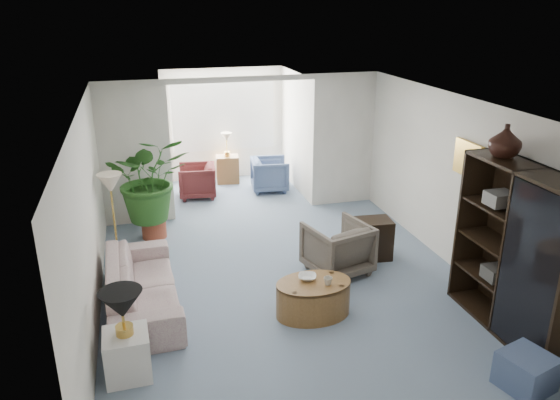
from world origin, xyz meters
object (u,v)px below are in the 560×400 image
object	(u,v)px
framed_picture	(469,159)
coffee_cup	(328,281)
coffee_table	(313,298)
sunroom_chair_blue	(270,174)
floor_lamp	(110,183)
plant_pot	(154,228)
coffee_bowl	(307,277)
entertainment_cabinet	(518,253)
wingback_chair	(337,248)
sunroom_chair_maroon	(197,181)
cabinet_urn	(505,141)
side_table_dark	(373,239)
ottoman	(526,371)
sunroom_table	(228,169)
sofa	(142,285)
table_lamp	(121,304)
end_table	(127,355)

from	to	relation	value
framed_picture	coffee_cup	bearing A→B (deg)	-163.96
coffee_table	sunroom_chair_blue	bearing A→B (deg)	82.15
floor_lamp	plant_pot	bearing A→B (deg)	53.20
framed_picture	coffee_bowl	bearing A→B (deg)	-169.73
entertainment_cabinet	floor_lamp	bearing A→B (deg)	145.59
wingback_chair	sunroom_chair_maroon	world-z (taller)	wingback_chair
floor_lamp	cabinet_urn	distance (m)	5.29
side_table_dark	sunroom_chair_blue	xyz separation A→B (m)	(-0.74, 3.45, 0.03)
side_table_dark	entertainment_cabinet	size ratio (longest dim) A/B	0.31
ottoman	sunroom_table	world-z (taller)	sunroom_table
wingback_chair	side_table_dark	world-z (taller)	wingback_chair
coffee_bowl	wingback_chair	bearing A→B (deg)	49.79
sofa	coffee_table	xyz separation A→B (m)	(2.05, -0.74, -0.09)
coffee_table	ottoman	size ratio (longest dim) A/B	2.02
cabinet_urn	sunroom_chair_maroon	world-z (taller)	cabinet_urn
sofa	wingback_chair	xyz separation A→B (m)	(2.74, 0.24, 0.06)
cabinet_urn	sunroom_table	distance (m)	6.60
framed_picture	sunroom_chair_maroon	world-z (taller)	framed_picture
table_lamp	coffee_table	xyz separation A→B (m)	(2.25, 0.61, -0.63)
table_lamp	cabinet_urn	distance (m)	4.59
coffee_bowl	side_table_dark	bearing A→B (deg)	39.28
table_lamp	side_table_dark	xyz separation A→B (m)	(3.64, 1.89, -0.55)
sunroom_table	coffee_cup	bearing A→B (deg)	-87.46
sunroom_chair_maroon	sunroom_table	world-z (taller)	sunroom_chair_maroon
wingback_chair	entertainment_cabinet	distance (m)	2.47
table_lamp	plant_pot	xyz separation A→B (m)	(0.45, 3.54, -0.70)
sofa	plant_pot	bearing A→B (deg)	-7.83
framed_picture	coffee_cup	distance (m)	2.60
end_table	sunroom_chair_blue	distance (m)	6.08
table_lamp	cabinet_urn	world-z (taller)	cabinet_urn
cabinet_urn	plant_pot	size ratio (longest dim) A/B	0.97
coffee_bowl	sunroom_chair_blue	distance (m)	4.69
entertainment_cabinet	framed_picture	bearing A→B (deg)	81.06
side_table_dark	floor_lamp	bearing A→B (deg)	166.80
framed_picture	wingback_chair	distance (m)	2.18
entertainment_cabinet	sofa	bearing A→B (deg)	158.29
sunroom_chair_maroon	sofa	bearing A→B (deg)	-9.37
entertainment_cabinet	wingback_chair	bearing A→B (deg)	127.13
cabinet_urn	ottoman	bearing A→B (deg)	-109.00
end_table	sofa	bearing A→B (deg)	81.57
framed_picture	end_table	size ratio (longest dim) A/B	0.99
end_table	plant_pot	bearing A→B (deg)	82.75
framed_picture	floor_lamp	xyz separation A→B (m)	(-4.74, 1.63, -0.45)
floor_lamp	side_table_dark	distance (m)	3.98
floor_lamp	wingback_chair	world-z (taller)	floor_lamp
end_table	sunroom_chair_maroon	distance (m)	5.52
sofa	floor_lamp	world-z (taller)	floor_lamp
end_table	coffee_cup	bearing A→B (deg)	11.93
framed_picture	coffee_table	xyz separation A→B (m)	(-2.37, -0.54, -1.47)
coffee_bowl	ottoman	bearing A→B (deg)	-49.30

